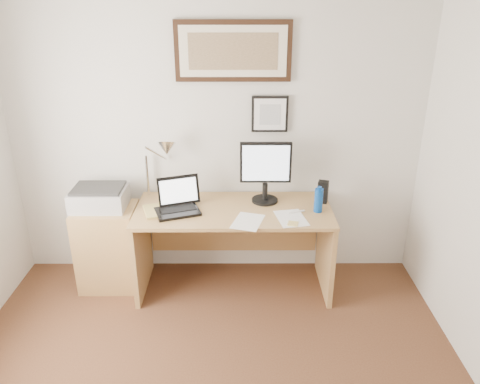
{
  "coord_description": "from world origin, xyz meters",
  "views": [
    {
      "loc": [
        0.19,
        -1.82,
        2.38
      ],
      "look_at": [
        0.2,
        1.43,
        0.98
      ],
      "focal_mm": 35.0,
      "sensor_mm": 36.0,
      "label": 1
    }
  ],
  "objects_px": {
    "laptop": "(178,204)",
    "printer": "(99,197)",
    "side_cabinet": "(109,247)",
    "book": "(145,212)",
    "desk": "(234,229)",
    "water_bottle": "(318,200)",
    "lcd_monitor": "(266,169)"
  },
  "relations": [
    {
      "from": "water_bottle",
      "to": "desk",
      "type": "xyz_separation_m",
      "value": [
        -0.68,
        0.14,
        -0.33
      ]
    },
    {
      "from": "laptop",
      "to": "lcd_monitor",
      "type": "height_order",
      "value": "lcd_monitor"
    },
    {
      "from": "laptop",
      "to": "water_bottle",
      "type": "bearing_deg",
      "value": -1.19
    },
    {
      "from": "desk",
      "to": "printer",
      "type": "relative_size",
      "value": 3.64
    },
    {
      "from": "water_bottle",
      "to": "desk",
      "type": "relative_size",
      "value": 0.12
    },
    {
      "from": "desk",
      "to": "printer",
      "type": "distance_m",
      "value": 1.15
    },
    {
      "from": "water_bottle",
      "to": "laptop",
      "type": "xyz_separation_m",
      "value": [
        -1.13,
        0.02,
        -0.04
      ]
    },
    {
      "from": "desk",
      "to": "side_cabinet",
      "type": "bearing_deg",
      "value": -178.11
    },
    {
      "from": "book",
      "to": "printer",
      "type": "height_order",
      "value": "printer"
    },
    {
      "from": "desk",
      "to": "lcd_monitor",
      "type": "height_order",
      "value": "lcd_monitor"
    },
    {
      "from": "laptop",
      "to": "lcd_monitor",
      "type": "relative_size",
      "value": 0.77
    },
    {
      "from": "desk",
      "to": "laptop",
      "type": "relative_size",
      "value": 3.99
    },
    {
      "from": "book",
      "to": "desk",
      "type": "xyz_separation_m",
      "value": [
        0.71,
        0.17,
        -0.24
      ]
    },
    {
      "from": "laptop",
      "to": "printer",
      "type": "xyz_separation_m",
      "value": [
        -0.66,
        0.11,
        0.01
      ]
    },
    {
      "from": "lcd_monitor",
      "to": "printer",
      "type": "height_order",
      "value": "lcd_monitor"
    },
    {
      "from": "side_cabinet",
      "to": "desk",
      "type": "xyz_separation_m",
      "value": [
        1.07,
        0.04,
        0.15
      ]
    },
    {
      "from": "lcd_monitor",
      "to": "printer",
      "type": "bearing_deg",
      "value": -177.44
    },
    {
      "from": "laptop",
      "to": "printer",
      "type": "relative_size",
      "value": 0.91
    },
    {
      "from": "lcd_monitor",
      "to": "book",
      "type": "bearing_deg",
      "value": -166.89
    },
    {
      "from": "laptop",
      "to": "printer",
      "type": "height_order",
      "value": "laptop"
    },
    {
      "from": "side_cabinet",
      "to": "lcd_monitor",
      "type": "xyz_separation_m",
      "value": [
        1.33,
        0.09,
        0.68
      ]
    },
    {
      "from": "water_bottle",
      "to": "lcd_monitor",
      "type": "bearing_deg",
      "value": 155.14
    },
    {
      "from": "desk",
      "to": "printer",
      "type": "height_order",
      "value": "printer"
    },
    {
      "from": "laptop",
      "to": "desk",
      "type": "bearing_deg",
      "value": 14.55
    },
    {
      "from": "laptop",
      "to": "side_cabinet",
      "type": "bearing_deg",
      "value": 172.64
    },
    {
      "from": "book",
      "to": "printer",
      "type": "distance_m",
      "value": 0.44
    },
    {
      "from": "book",
      "to": "lcd_monitor",
      "type": "height_order",
      "value": "lcd_monitor"
    },
    {
      "from": "book",
      "to": "desk",
      "type": "bearing_deg",
      "value": 13.69
    },
    {
      "from": "book",
      "to": "printer",
      "type": "relative_size",
      "value": 0.59
    },
    {
      "from": "side_cabinet",
      "to": "book",
      "type": "distance_m",
      "value": 0.55
    },
    {
      "from": "side_cabinet",
      "to": "book",
      "type": "bearing_deg",
      "value": -20.73
    },
    {
      "from": "water_bottle",
      "to": "lcd_monitor",
      "type": "xyz_separation_m",
      "value": [
        -0.42,
        0.19,
        0.19
      ]
    }
  ]
}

